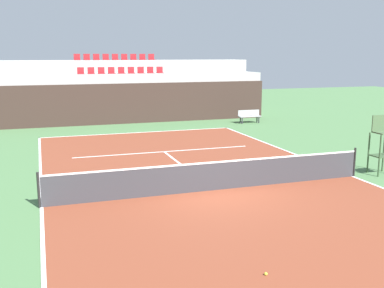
{
  "coord_description": "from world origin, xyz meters",
  "views": [
    {
      "loc": [
        -5.31,
        -13.48,
        4.41
      ],
      "look_at": [
        -0.12,
        2.0,
        1.2
      ],
      "focal_mm": 42.56,
      "sensor_mm": 36.0,
      "label": 1
    }
  ],
  "objects_px": {
    "player_bench": "(249,115)",
    "tennis_ball_0": "(266,274)",
    "umpire_chair": "(381,143)",
    "tennis_net": "(215,176)"
  },
  "relations": [
    {
      "from": "tennis_net",
      "to": "player_bench",
      "type": "height_order",
      "value": "tennis_net"
    },
    {
      "from": "tennis_ball_0",
      "to": "tennis_net",
      "type": "bearing_deg",
      "value": 78.74
    },
    {
      "from": "tennis_net",
      "to": "player_bench",
      "type": "xyz_separation_m",
      "value": [
        7.66,
        13.37,
        -0.0
      ]
    },
    {
      "from": "umpire_chair",
      "to": "player_bench",
      "type": "xyz_separation_m",
      "value": [
        0.96,
        13.32,
        -0.68
      ]
    },
    {
      "from": "player_bench",
      "to": "tennis_ball_0",
      "type": "relative_size",
      "value": 22.73
    },
    {
      "from": "umpire_chair",
      "to": "tennis_net",
      "type": "bearing_deg",
      "value": -179.52
    },
    {
      "from": "player_bench",
      "to": "tennis_ball_0",
      "type": "bearing_deg",
      "value": -114.66
    },
    {
      "from": "player_bench",
      "to": "tennis_ball_0",
      "type": "xyz_separation_m",
      "value": [
        -8.83,
        -19.23,
        -0.46
      ]
    },
    {
      "from": "umpire_chair",
      "to": "tennis_ball_0",
      "type": "distance_m",
      "value": 9.91
    },
    {
      "from": "umpire_chair",
      "to": "tennis_ball_0",
      "type": "xyz_separation_m",
      "value": [
        -7.87,
        -5.91,
        -1.14
      ]
    }
  ]
}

